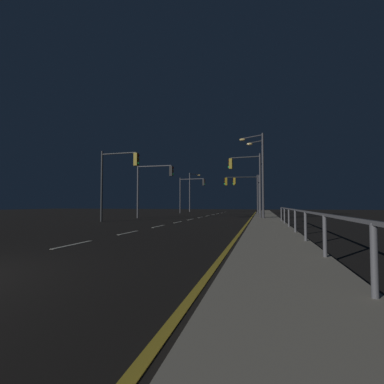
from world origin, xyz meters
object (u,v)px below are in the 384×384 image
traffic_light_mid_left (117,172)px  street_lamp_median (260,170)px  street_lamp_across_street (192,188)px  traffic_light_far_center (153,180)px  traffic_light_near_left (191,188)px  traffic_light_far_left (247,174)px  traffic_light_overhead_east (247,187)px  street_lamp_corner (259,167)px  traffic_light_near_right (242,186)px

traffic_light_mid_left → street_lamp_median: street_lamp_median is taller
street_lamp_across_street → traffic_light_far_center: bearing=-85.5°
traffic_light_near_left → traffic_light_far_left: bearing=-59.5°
traffic_light_overhead_east → street_lamp_across_street: (-10.04, 10.83, 0.54)m
traffic_light_far_center → traffic_light_mid_left: traffic_light_mid_left is taller
traffic_light_overhead_east → street_lamp_corner: bearing=-82.3°
traffic_light_far_left → street_lamp_corner: (1.08, -0.32, 0.55)m
traffic_light_near_left → street_lamp_across_street: size_ratio=0.79×
traffic_light_far_left → traffic_light_near_right: (-1.05, 9.73, -0.52)m
traffic_light_mid_left → street_lamp_across_street: bearing=92.5°
traffic_light_near_right → street_lamp_median: street_lamp_median is taller
street_lamp_median → street_lamp_corner: street_lamp_corner is taller
traffic_light_far_center → street_lamp_corner: size_ratio=0.71×
street_lamp_median → traffic_light_far_left: bearing=-132.4°
street_lamp_corner → street_lamp_across_street: size_ratio=1.09×
traffic_light_near_left → street_lamp_across_street: (-1.65, 7.15, 0.39)m
traffic_light_far_center → traffic_light_far_left: (8.76, 0.43, 0.39)m
street_lamp_median → street_lamp_across_street: (-11.74, 20.94, -0.33)m
traffic_light_far_center → traffic_light_near_left: 15.52m
traffic_light_overhead_east → street_lamp_median: street_lamp_median is taller
traffic_light_near_left → street_lamp_corner: bearing=-57.1°
traffic_light_overhead_east → traffic_light_far_center: traffic_light_far_center is taller
traffic_light_far_center → street_lamp_across_street: size_ratio=0.77×
traffic_light_near_left → street_lamp_median: street_lamp_median is taller
street_lamp_median → street_lamp_corner: size_ratio=0.98×
traffic_light_far_center → traffic_light_far_left: 8.78m
traffic_light_far_left → traffic_light_near_left: (-8.90, 15.09, -0.31)m
traffic_light_far_left → traffic_light_near_left: traffic_light_far_left is taller
traffic_light_near_left → street_lamp_median: bearing=-53.8°
traffic_light_far_center → street_lamp_median: street_lamp_median is taller
traffic_light_overhead_east → traffic_light_far_center: 14.43m
traffic_light_far_center → traffic_light_mid_left: bearing=-95.4°
traffic_light_far_left → traffic_light_mid_left: 11.29m
traffic_light_near_right → street_lamp_across_street: bearing=127.2°
street_lamp_across_street → street_lamp_corner: bearing=-62.7°
traffic_light_overhead_east → street_lamp_corner: (1.59, -11.73, 1.01)m
traffic_light_far_center → traffic_light_mid_left: size_ratio=0.96×
traffic_light_overhead_east → traffic_light_far_center: bearing=-124.9°
traffic_light_mid_left → street_lamp_corner: street_lamp_corner is taller
traffic_light_mid_left → traffic_light_near_left: size_ratio=1.02×
traffic_light_overhead_east → street_lamp_corner: size_ratio=0.67×
traffic_light_far_center → traffic_light_near_right: bearing=52.8°
street_lamp_median → street_lamp_across_street: street_lamp_median is taller
street_lamp_corner → street_lamp_across_street: (-11.63, 22.56, -0.47)m
traffic_light_near_left → street_lamp_across_street: street_lamp_across_street is taller
traffic_light_far_left → traffic_light_far_center: bearing=-177.2°
traffic_light_mid_left → street_lamp_corner: size_ratio=0.73×
traffic_light_far_left → traffic_light_mid_left: traffic_light_far_left is taller
traffic_light_far_left → traffic_light_near_left: 17.53m
street_lamp_median → street_lamp_across_street: 24.01m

